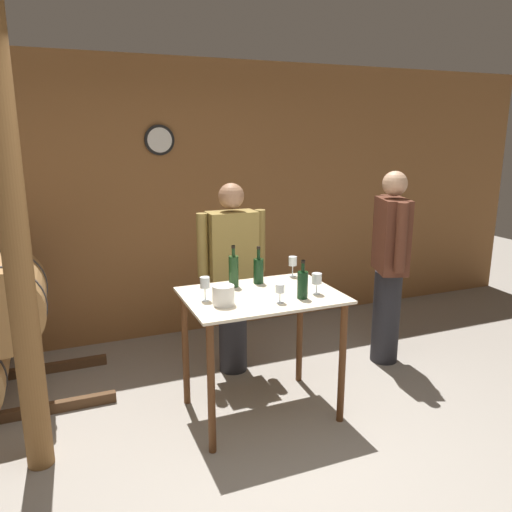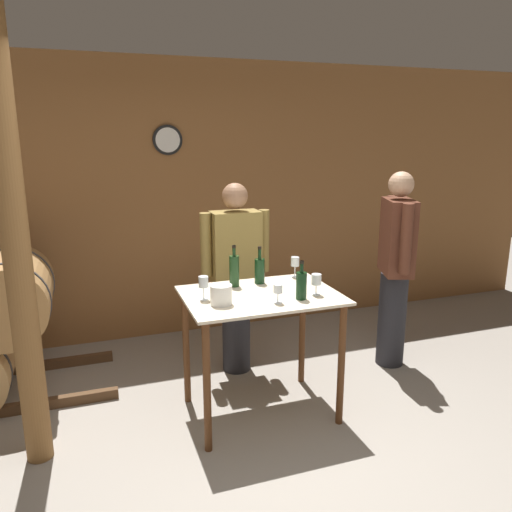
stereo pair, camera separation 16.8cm
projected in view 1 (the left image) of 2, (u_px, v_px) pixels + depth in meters
The scene contains 14 objects.
ground_plane at pixel (295, 489), 2.89m from camera, with size 14.00×14.00×0.00m, color gray.
back_wall at pixel (179, 202), 4.90m from camera, with size 8.40×0.08×2.70m.
tasting_table at pixel (261, 317), 3.52m from camera, with size 1.07×0.77×0.92m.
wooden_post at pixel (17, 254), 2.80m from camera, with size 0.16×0.16×2.70m.
wine_bottle_far_left at pixel (234, 270), 3.62m from camera, with size 0.07×0.07×0.31m.
wine_bottle_left at pixel (258, 270), 3.71m from camera, with size 0.08×0.08×0.28m.
wine_bottle_center at pixel (303, 284), 3.37m from camera, with size 0.07×0.07×0.27m.
wine_glass_near_left at pixel (205, 283), 3.32m from camera, with size 0.07×0.07×0.16m.
wine_glass_near_center at pixel (280, 289), 3.28m from camera, with size 0.06×0.06×0.13m.
wine_glass_near_right at pixel (317, 279), 3.46m from camera, with size 0.07×0.07×0.15m.
wine_glass_far_side at pixel (293, 262), 3.88m from camera, with size 0.06×0.06×0.16m.
ice_bucket at pixel (223, 295), 3.25m from camera, with size 0.14×0.14×0.13m.
person_host at pixel (390, 264), 4.33m from camera, with size 0.34×0.56×1.70m.
person_visitor_with_scarf at pixel (232, 275), 4.16m from camera, with size 0.59×0.24×1.62m.
Camera 1 is at (-1.14, -2.21, 2.01)m, focal length 35.00 mm.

